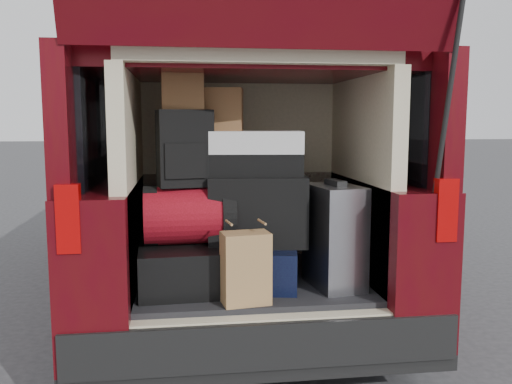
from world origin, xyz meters
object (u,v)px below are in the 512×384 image
silver_roller (334,236)px  twotone_duffel (252,153)px  black_soft_case (258,210)px  backpack (185,148)px  navy_hardshell (259,264)px  kraft_bag (246,268)px  red_duffel (189,215)px  black_hardshell (180,265)px

silver_roller → twotone_duffel: twotone_duffel is taller
black_soft_case → backpack: backpack is taller
navy_hardshell → black_soft_case: (-0.01, 0.02, 0.30)m
kraft_bag → black_soft_case: size_ratio=0.67×
silver_roller → red_duffel: bearing=162.7°
navy_hardshell → silver_roller: silver_roller is taller
black_soft_case → black_hardshell: bearing=-171.1°
silver_roller → black_soft_case: black_soft_case is taller
red_duffel → backpack: size_ratio=1.18×
black_hardshell → twotone_duffel: bearing=4.8°
silver_roller → black_soft_case: (-0.40, 0.13, 0.13)m
black_hardshell → kraft_bag: 0.46m
navy_hardshell → black_soft_case: 0.30m
silver_roller → red_duffel: silver_roller is taller
black_soft_case → backpack: bearing=-171.7°
kraft_bag → navy_hardshell: bearing=62.4°
silver_roller → kraft_bag: 0.56m
navy_hardshell → black_soft_case: size_ratio=0.95×
backpack → navy_hardshell: bearing=-11.1°
backpack → twotone_duffel: (0.37, 0.05, -0.03)m
kraft_bag → backpack: 0.72m
black_hardshell → black_soft_case: 0.52m
kraft_bag → black_soft_case: (0.11, 0.34, 0.23)m
kraft_bag → backpack: bearing=122.4°
black_hardshell → navy_hardshell: black_hardshell is taller
black_hardshell → red_duffel: size_ratio=1.24×
navy_hardshell → backpack: size_ratio=1.23×
navy_hardshell → backpack: 0.75m
red_duffel → twotone_duffel: twotone_duffel is taller
silver_roller → red_duffel: (-0.77, 0.11, 0.12)m
silver_roller → backpack: (-0.79, 0.11, 0.47)m
red_duffel → backpack: bearing=176.4°
silver_roller → twotone_duffel: 0.63m
silver_roller → black_soft_case: bearing=153.4°
black_hardshell → backpack: (0.04, 0.01, 0.63)m
silver_roller → kraft_bag: size_ratio=1.55×
navy_hardshell → red_duffel: 0.47m
backpack → silver_roller: bearing=-18.3°
red_duffel → backpack: (-0.02, 0.00, 0.36)m
kraft_bag → red_duffel: 0.47m
silver_roller → black_hardshell: bearing=163.6°
red_duffel → black_soft_case: (0.37, 0.01, 0.02)m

